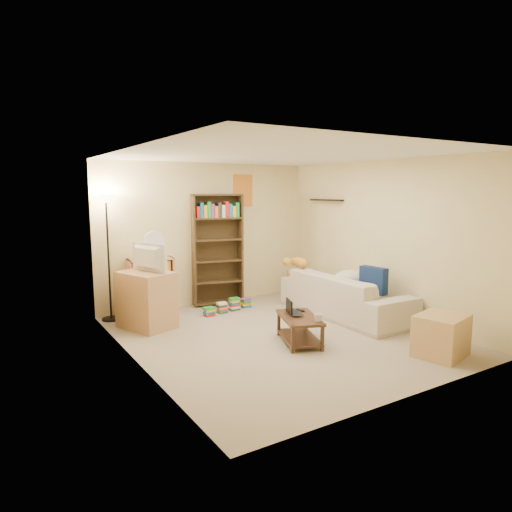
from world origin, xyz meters
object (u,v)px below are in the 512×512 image
Objects in this scene: coffee_table at (299,326)px; floor_lamp at (107,220)px; laptop at (298,313)px; end_cabinet at (441,335)px; desk_fan at (154,244)px; side_table at (302,286)px; tabby_cat at (297,262)px; tall_bookshelf at (217,247)px; tv_stand at (146,300)px; television at (145,258)px; mug at (318,317)px; short_bookshelf at (151,286)px; sofa at (345,295)px.

floor_lamp is (-1.86, 2.43, 1.35)m from coffee_table.
end_cabinet reaches higher than laptop.
desk_fan is 0.82× the size of side_table.
tabby_cat is 0.28× the size of tall_bookshelf.
tv_stand is 1.79m from tall_bookshelf.
coffee_table is at bearing -70.08° from tv_stand.
tall_bookshelf is (-1.13, 0.83, 0.25)m from tabby_cat.
tall_bookshelf is at bearing -86.52° from television.
mug reaches higher than coffee_table.
short_bookshelf is 0.47× the size of floor_lamp.
desk_fan reaches higher than mug.
television is at bearing 58.40° from laptop.
coffee_table is at bearing 116.82° from sofa.
desk_fan is at bearing 122.78° from end_cabinet.
floor_lamp is 3.20× the size of end_cabinet.
tv_stand is 0.90× the size of short_bookshelf.
mug is (0.00, -0.43, 0.04)m from laptop.
sofa is at bearing -38.89° from tall_bookshelf.
sofa reaches higher than laptop.
tabby_cat is at bearing 60.27° from mug.
coffee_table is at bearing 170.12° from laptop.
tabby_cat is 0.64× the size of tv_stand.
television is 0.92m from short_bookshelf.
laptop is (-1.39, -0.59, 0.04)m from sofa.
end_cabinet is (1.14, -0.98, -0.16)m from mug.
tall_bookshelf reaches higher than side_table.
sofa is 1.17m from side_table.
tabby_cat is (-0.29, 0.91, 0.44)m from sofa.
coffee_table is 2.70m from short_bookshelf.
side_table is at bearing -9.52° from floor_lamp.
laptop is 0.46× the size of short_bookshelf.
tv_stand is 0.43× the size of tall_bookshelf.
short_bookshelf reaches higher than laptop.
sofa is at bearing -27.61° from floor_lamp.
laptop is 2.67m from desk_fan.
mug is (-1.10, -1.93, -0.37)m from tabby_cat.
television is 1.68m from tall_bookshelf.
tall_bookshelf is at bearing 40.18° from sofa.
sofa is 5.56× the size of laptop.
tabby_cat is at bearing -15.16° from floor_lamp.
television reaches higher than coffee_table.
tall_bookshelf reaches higher than coffee_table.
television reaches higher than tabby_cat.
floor_lamp is (-1.89, -0.01, 0.54)m from tall_bookshelf.
mug is at bearing -65.63° from desk_fan.
desk_fan reaches higher than laptop.
short_bookshelf reaches higher than mug.
tall_bookshelf reaches higher than desk_fan.
tv_stand reaches higher than coffee_table.
side_table is (2.98, 0.12, -0.15)m from tv_stand.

